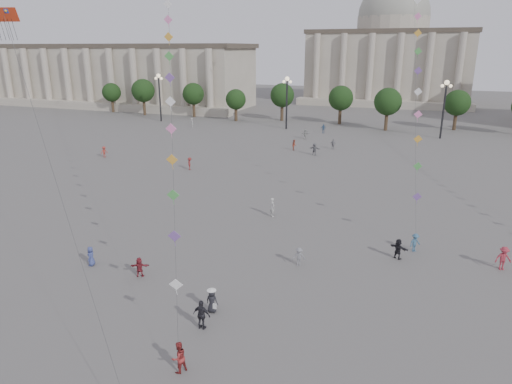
% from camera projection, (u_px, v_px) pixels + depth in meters
% --- Properties ---
extents(ground, '(360.00, 360.00, 0.00)m').
position_uv_depth(ground, '(193.00, 329.00, 27.58)').
color(ground, '#5E5B58').
rests_on(ground, ground).
extents(hall_west, '(84.00, 26.22, 17.20)m').
position_uv_depth(hall_west, '(114.00, 75.00, 133.69)').
color(hall_west, '#A19887').
rests_on(hall_west, ground).
extents(hall_central, '(48.30, 34.30, 35.50)m').
position_uv_depth(hall_central, '(390.00, 54.00, 138.81)').
color(hall_central, '#A19887').
rests_on(hall_central, ground).
extents(tree_row, '(137.12, 5.12, 8.00)m').
position_uv_depth(tree_row, '(366.00, 102.00, 95.69)').
color(tree_row, '#382C1C').
rests_on(tree_row, ground).
extents(lamp_post_far_west, '(2.00, 0.90, 10.65)m').
position_uv_depth(lamp_post_far_west, '(159.00, 89.00, 102.76)').
color(lamp_post_far_west, '#262628').
rests_on(lamp_post_far_west, ground).
extents(lamp_post_mid_west, '(2.00, 0.90, 10.65)m').
position_uv_depth(lamp_post_mid_west, '(287.00, 93.00, 92.88)').
color(lamp_post_mid_west, '#262628').
rests_on(lamp_post_mid_west, ground).
extents(lamp_post_mid_east, '(2.00, 0.90, 10.65)m').
position_uv_depth(lamp_post_mid_east, '(445.00, 99.00, 83.00)').
color(lamp_post_mid_east, '#262628').
rests_on(lamp_post_mid_east, ground).
extents(person_crowd_0, '(1.15, 0.78, 1.81)m').
position_uv_depth(person_crowd_0, '(323.00, 129.00, 90.22)').
color(person_crowd_0, '#38577E').
rests_on(person_crowd_0, ground).
extents(person_crowd_2, '(1.12, 1.29, 1.73)m').
position_uv_depth(person_crowd_2, '(104.00, 152.00, 70.34)').
color(person_crowd_2, '#9B332A').
rests_on(person_crowd_2, ground).
extents(person_crowd_3, '(1.63, 1.13, 1.69)m').
position_uv_depth(person_crowd_3, '(398.00, 249.00, 36.54)').
color(person_crowd_3, black).
rests_on(person_crowd_3, ground).
extents(person_crowd_4, '(1.69, 1.37, 1.80)m').
position_uv_depth(person_crowd_4, '(305.00, 134.00, 84.62)').
color(person_crowd_4, '#ADAEAA').
rests_on(person_crowd_4, ground).
extents(person_crowd_6, '(1.09, 0.80, 1.50)m').
position_uv_depth(person_crowd_6, '(299.00, 257.00, 35.41)').
color(person_crowd_6, slate).
rests_on(person_crowd_6, ground).
extents(person_crowd_8, '(1.38, 1.06, 1.90)m').
position_uv_depth(person_crowd_8, '(503.00, 258.00, 34.68)').
color(person_crowd_8, maroon).
rests_on(person_crowd_8, ground).
extents(person_crowd_10, '(0.80, 0.83, 1.91)m').
position_uv_depth(person_crowd_10, '(192.00, 123.00, 97.05)').
color(person_crowd_10, '#B3B3AF').
rests_on(person_crowd_10, ground).
extents(person_crowd_12, '(1.85, 0.81, 1.93)m').
position_uv_depth(person_crowd_12, '(315.00, 149.00, 71.75)').
color(person_crowd_12, slate).
rests_on(person_crowd_12, ground).
extents(person_crowd_13, '(0.80, 0.85, 1.95)m').
position_uv_depth(person_crowd_13, '(272.00, 207.00, 45.70)').
color(person_crowd_13, '#AFB0AB').
rests_on(person_crowd_13, ground).
extents(person_crowd_16, '(1.07, 0.67, 1.69)m').
position_uv_depth(person_crowd_16, '(333.00, 144.00, 76.07)').
color(person_crowd_16, slate).
rests_on(person_crowd_16, ground).
extents(person_crowd_17, '(1.07, 1.28, 1.73)m').
position_uv_depth(person_crowd_17, '(190.00, 164.00, 63.27)').
color(person_crowd_17, maroon).
rests_on(person_crowd_17, ground).
extents(person_crowd_18, '(0.68, 0.87, 1.56)m').
position_uv_depth(person_crowd_18, '(91.00, 256.00, 35.42)').
color(person_crowd_18, '#38437F').
rests_on(person_crowd_18, ground).
extents(person_crowd_21, '(0.88, 1.01, 1.76)m').
position_uv_depth(person_crowd_21, '(294.00, 145.00, 75.31)').
color(person_crowd_21, '#993D29').
rests_on(person_crowd_21, ground).
extents(tourist_2, '(1.46, 0.96, 1.51)m').
position_uv_depth(tourist_2, '(140.00, 267.00, 33.72)').
color(tourist_2, maroon).
rests_on(tourist_2, ground).
extents(tourist_4, '(1.13, 0.50, 1.90)m').
position_uv_depth(tourist_4, '(202.00, 315.00, 27.35)').
color(tourist_4, '#232228').
rests_on(tourist_4, ground).
extents(kite_flyer_0, '(0.99, 1.07, 1.76)m').
position_uv_depth(kite_flyer_0, '(179.00, 357.00, 23.72)').
color(kite_flyer_0, maroon).
rests_on(kite_flyer_0, ground).
extents(kite_flyer_1, '(1.14, 1.14, 1.59)m').
position_uv_depth(kite_flyer_1, '(415.00, 243.00, 37.85)').
color(kite_flyer_1, '#38607F').
rests_on(kite_flyer_1, ground).
extents(hat_person, '(0.79, 0.60, 1.69)m').
position_uv_depth(hat_person, '(212.00, 300.00, 29.13)').
color(hat_person, black).
rests_on(hat_person, ground).
extents(dragon_kite, '(11.17, 8.17, 30.41)m').
position_uv_depth(dragon_kite, '(7.00, 28.00, 35.18)').
color(dragon_kite, '#BA2F13').
rests_on(dragon_kite, ground).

